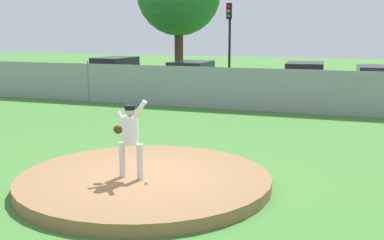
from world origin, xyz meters
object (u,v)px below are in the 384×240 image
(baseball, at_px, (146,182))
(parked_car_burgundy, at_px, (304,81))
(parked_car_red, at_px, (191,78))
(traffic_light_near, at_px, (229,29))
(parked_car_white, at_px, (376,84))
(pitcher_youth, at_px, (130,134))
(parked_car_charcoal, at_px, (115,74))

(baseball, relative_size, parked_car_burgundy, 0.02)
(parked_car_red, relative_size, traffic_light_near, 0.91)
(parked_car_burgundy, distance_m, parked_car_white, 3.09)
(parked_car_burgundy, bearing_deg, parked_car_red, 179.96)
(baseball, height_order, traffic_light_near, traffic_light_near)
(pitcher_youth, bearing_deg, baseball, -28.79)
(parked_car_red, distance_m, traffic_light_near, 5.35)
(parked_car_burgundy, distance_m, parked_car_red, 5.53)
(parked_car_charcoal, height_order, parked_car_white, parked_car_charcoal)
(parked_car_burgundy, xyz_separation_m, parked_car_white, (3.09, 0.18, -0.04))
(parked_car_burgundy, distance_m, traffic_light_near, 7.21)
(parked_car_white, height_order, traffic_light_near, traffic_light_near)
(parked_car_burgundy, bearing_deg, parked_car_white, 3.32)
(traffic_light_near, bearing_deg, pitcher_youth, -80.55)
(pitcher_youth, xyz_separation_m, parked_car_white, (4.78, 14.61, -0.40))
(baseball, distance_m, parked_car_red, 15.30)
(pitcher_youth, distance_m, parked_car_red, 14.94)
(baseball, distance_m, traffic_light_near, 19.97)
(parked_car_white, bearing_deg, baseball, -106.22)
(baseball, xyz_separation_m, parked_car_burgundy, (1.24, 14.68, 0.51))
(pitcher_youth, height_order, parked_car_charcoal, pitcher_youth)
(baseball, height_order, parked_car_charcoal, parked_car_charcoal)
(pitcher_youth, height_order, parked_car_white, pitcher_youth)
(parked_car_red, bearing_deg, parked_car_white, 1.17)
(baseball, relative_size, traffic_light_near, 0.02)
(parked_car_red, relative_size, parked_car_white, 0.95)
(parked_car_burgundy, relative_size, parked_car_charcoal, 0.93)
(parked_car_burgundy, xyz_separation_m, parked_car_red, (-5.53, 0.00, -0.03))
(pitcher_youth, distance_m, baseball, 1.01)
(baseball, bearing_deg, parked_car_charcoal, 120.04)
(parked_car_red, relative_size, parked_car_charcoal, 0.93)
(parked_car_charcoal, relative_size, parked_car_white, 1.02)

